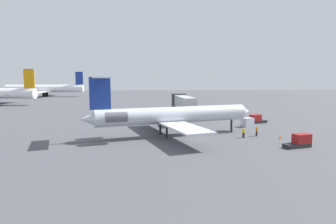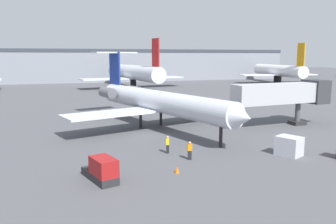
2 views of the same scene
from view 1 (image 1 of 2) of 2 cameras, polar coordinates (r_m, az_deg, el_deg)
name	(u,v)px [view 1 (image 1 of 2)]	position (r m, az deg, el deg)	size (l,w,h in m)	color
ground_plane	(192,139)	(46.69, 4.69, -5.37)	(400.00, 400.00, 0.10)	#4C4C51
regional_jet	(170,115)	(48.27, 0.33, -0.57)	(24.26, 29.96, 9.89)	silver
jet_bridge	(183,102)	(65.49, 2.95, 1.95)	(14.50, 4.16, 6.02)	#ADADB2
ground_crew_marshaller	(257,131)	(50.84, 17.11, -3.62)	(0.44, 0.33, 1.69)	black
ground_crew_loader	(244,133)	(48.82, 14.73, -3.96)	(0.40, 0.47, 1.69)	black
baggage_tug_lead	(300,142)	(44.71, 24.59, -5.33)	(2.49, 4.23, 1.90)	#262628
baggage_tug_trailing	(257,119)	(65.49, 17.12, -1.41)	(2.81, 4.23, 1.90)	#262628
cargo_container_uld	(247,122)	(60.11, 15.42, -1.98)	(2.46, 2.70, 1.81)	silver
traffic_cone_near	(231,123)	(62.61, 12.44, -2.15)	(0.36, 0.36, 0.55)	orange
traffic_cone_mid	(280,137)	(50.04, 21.32, -4.62)	(0.36, 0.36, 0.55)	orange
parked_airliner_east_end	(45,89)	(170.28, -23.08, 4.27)	(34.53, 41.08, 13.47)	white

